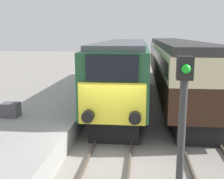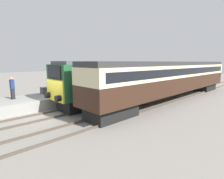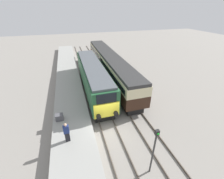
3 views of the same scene
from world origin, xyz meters
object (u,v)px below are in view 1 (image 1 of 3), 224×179
object	(u,v)px
passenger_carriage	(174,61)
signal_post	(180,156)
locomotive	(124,69)
luggage_crate	(11,110)

from	to	relation	value
passenger_carriage	signal_post	distance (m)	16.73
locomotive	passenger_carriage	bearing A→B (deg)	48.61
locomotive	signal_post	world-z (taller)	signal_post
signal_post	luggage_crate	xyz separation A→B (m)	(-6.10, 6.59, -1.21)
locomotive	signal_post	xyz separation A→B (m)	(1.70, -12.79, 0.18)
passenger_carriage	luggage_crate	world-z (taller)	passenger_carriage
signal_post	luggage_crate	bearing A→B (deg)	132.82
passenger_carriage	luggage_crate	distance (m)	12.79
passenger_carriage	locomotive	bearing A→B (deg)	-131.39
passenger_carriage	luggage_crate	bearing A→B (deg)	-127.82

